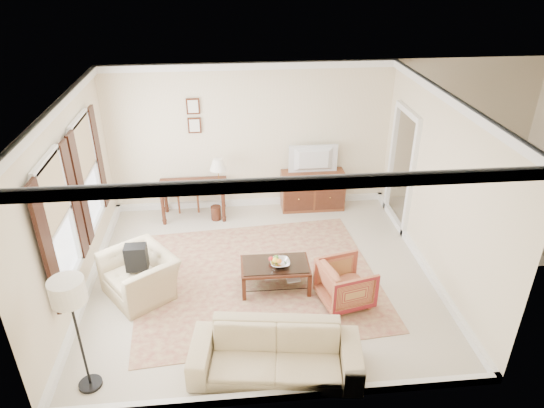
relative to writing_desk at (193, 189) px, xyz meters
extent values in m
cube|color=beige|center=(1.16, -2.07, -0.60)|extent=(5.50, 5.00, 0.01)
cube|color=white|center=(1.16, -2.07, 2.30)|extent=(5.50, 5.00, 0.01)
cube|color=beige|center=(1.16, 0.43, 0.85)|extent=(5.50, 0.01, 2.90)
cube|color=beige|center=(1.16, -4.57, 0.85)|extent=(5.50, 0.01, 2.90)
cube|color=beige|center=(-1.59, -2.07, 0.85)|extent=(0.01, 5.00, 2.90)
cube|color=beige|center=(3.91, -2.07, 0.85)|extent=(0.01, 5.00, 2.90)
cube|color=beige|center=(5.41, -0.92, -0.60)|extent=(3.00, 2.70, 0.01)
cube|color=maroon|center=(1.08, -2.15, -0.59)|extent=(4.03, 3.53, 0.01)
cube|color=#472114|center=(0.00, 0.00, 0.09)|extent=(1.30, 0.65, 0.05)
cylinder|color=#472114|center=(-0.57, -0.25, -0.27)|extent=(0.07, 0.07, 0.67)
cylinder|color=#472114|center=(0.57, -0.25, -0.27)|extent=(0.07, 0.07, 0.67)
cylinder|color=#472114|center=(-0.57, 0.25, -0.27)|extent=(0.07, 0.07, 0.67)
cylinder|color=#472114|center=(0.57, 0.25, -0.27)|extent=(0.07, 0.07, 0.67)
cube|color=brown|center=(2.37, 0.15, -0.21)|extent=(1.26, 0.48, 0.77)
imported|color=black|center=(2.37, 0.13, 0.63)|extent=(0.92, 0.53, 0.12)
cube|color=#472114|center=(1.35, -2.40, -0.19)|extent=(1.06, 0.63, 0.04)
cube|color=silver|center=(1.35, -2.40, -0.16)|extent=(1.00, 0.57, 0.01)
cube|color=silver|center=(1.35, -2.40, -0.45)|extent=(0.98, 0.55, 0.02)
cube|color=#472114|center=(0.85, -2.67, -0.40)|extent=(0.06, 0.06, 0.41)
cube|color=#472114|center=(1.84, -2.68, -0.40)|extent=(0.06, 0.06, 0.41)
cube|color=#472114|center=(0.85, -2.12, -0.40)|extent=(0.06, 0.06, 0.41)
cube|color=#472114|center=(1.84, -2.13, -0.40)|extent=(0.06, 0.06, 0.41)
imported|color=silver|center=(1.41, -2.45, -0.10)|extent=(0.42, 0.42, 0.10)
imported|color=brown|center=(1.19, -2.27, -0.43)|extent=(0.28, 0.06, 0.38)
imported|color=brown|center=(1.51, -2.39, -0.43)|extent=(0.28, 0.05, 0.38)
imported|color=maroon|center=(2.35, -2.85, -0.23)|extent=(0.81, 0.85, 0.74)
imported|color=tan|center=(-0.71, -2.34, -0.15)|extent=(1.16, 1.24, 0.91)
cube|color=black|center=(-0.73, -2.34, 0.10)|extent=(0.39, 0.38, 0.40)
imported|color=tan|center=(1.17, -4.10, -0.19)|extent=(2.17, 0.90, 0.82)
cylinder|color=black|center=(-1.10, -4.10, -0.58)|extent=(0.28, 0.28, 0.04)
cylinder|color=black|center=(-1.10, -4.10, 0.08)|extent=(0.03, 0.03, 1.33)
cylinder|color=silver|center=(-1.10, -4.10, 0.84)|extent=(0.39, 0.39, 0.28)
camera|label=1|loc=(0.69, -8.48, 4.15)|focal=32.00mm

